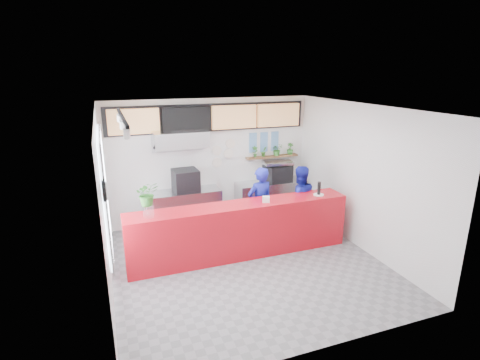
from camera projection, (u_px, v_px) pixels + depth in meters
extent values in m
plane|color=slate|center=(248.00, 264.00, 7.30)|extent=(5.00, 5.00, 0.00)
plane|color=silver|center=(249.00, 108.00, 6.44)|extent=(5.00, 5.00, 0.00)
plane|color=white|center=(211.00, 161.00, 9.12)|extent=(5.00, 0.00, 5.00)
plane|color=white|center=(104.00, 207.00, 6.04)|extent=(0.00, 5.00, 5.00)
plane|color=white|center=(361.00, 178.00, 7.70)|extent=(0.00, 5.00, 5.00)
cube|color=#B30C18|center=(240.00, 230.00, 7.50)|extent=(4.50, 0.60, 1.10)
cube|color=beige|center=(210.00, 115.00, 8.80)|extent=(5.00, 0.02, 0.80)
cube|color=#B2B5BA|center=(183.00, 209.00, 8.88)|extent=(1.80, 0.60, 0.90)
cube|color=black|center=(186.00, 180.00, 8.71)|extent=(0.59, 0.59, 0.51)
cube|color=#B2B5BA|center=(180.00, 139.00, 8.35)|extent=(1.20, 0.70, 0.35)
cube|color=#B2B5BA|center=(180.00, 148.00, 8.41)|extent=(1.20, 0.69, 0.31)
cube|color=#B2B5BA|center=(271.00, 198.00, 9.64)|extent=(1.80, 0.60, 0.90)
cube|color=black|center=(278.00, 173.00, 9.51)|extent=(0.71, 0.56, 0.42)
cube|color=silver|center=(278.00, 162.00, 9.43)|extent=(0.79, 0.61, 0.07)
cube|color=brown|center=(272.00, 157.00, 9.56)|extent=(1.40, 0.18, 0.04)
cube|color=tan|center=(134.00, 122.00, 8.13)|extent=(1.10, 0.10, 0.55)
cube|color=black|center=(186.00, 119.00, 8.52)|extent=(1.10, 0.10, 0.55)
cube|color=tan|center=(234.00, 117.00, 8.90)|extent=(1.10, 0.10, 0.55)
cube|color=tan|center=(278.00, 115.00, 9.28)|extent=(1.10, 0.10, 0.55)
cube|color=black|center=(210.00, 118.00, 8.78)|extent=(4.80, 0.04, 0.65)
cube|color=silver|center=(104.00, 190.00, 6.27)|extent=(0.04, 2.20, 1.90)
cube|color=#B2B5BA|center=(106.00, 190.00, 6.27)|extent=(0.03, 2.30, 2.00)
cylinder|color=black|center=(104.00, 191.00, 5.09)|extent=(0.05, 0.30, 0.30)
cylinder|color=white|center=(107.00, 191.00, 5.10)|extent=(0.02, 0.26, 0.26)
cube|color=black|center=(122.00, 117.00, 5.76)|extent=(0.05, 2.40, 0.04)
cylinder|color=silver|center=(217.00, 150.00, 9.07)|extent=(0.24, 0.03, 0.24)
cylinder|color=silver|center=(229.00, 154.00, 9.20)|extent=(0.24, 0.03, 0.24)
cylinder|color=silver|center=(217.00, 162.00, 9.15)|extent=(0.24, 0.03, 0.24)
cylinder|color=silver|center=(230.00, 143.00, 9.14)|extent=(0.24, 0.03, 0.24)
cube|color=#598CBF|center=(253.00, 138.00, 9.32)|extent=(0.20, 0.02, 0.25)
cube|color=#598CBF|center=(264.00, 137.00, 9.42)|extent=(0.20, 0.02, 0.25)
cube|color=#598CBF|center=(275.00, 136.00, 9.52)|extent=(0.20, 0.02, 0.25)
cube|color=#598CBF|center=(253.00, 148.00, 9.39)|extent=(0.20, 0.02, 0.25)
cube|color=#598CBF|center=(264.00, 147.00, 9.49)|extent=(0.20, 0.02, 0.25)
cube|color=#598CBF|center=(275.00, 146.00, 9.59)|extent=(0.20, 0.02, 0.25)
imported|color=#151C95|center=(260.00, 204.00, 8.10)|extent=(0.67, 0.50, 1.66)
imported|color=#151C95|center=(299.00, 201.00, 8.37)|extent=(0.86, 0.70, 1.62)
imported|color=#2E6C26|center=(255.00, 152.00, 9.35)|extent=(0.15, 0.10, 0.29)
imported|color=#2E6C26|center=(264.00, 151.00, 9.44)|extent=(0.15, 0.12, 0.26)
imported|color=#2E6C26|center=(277.00, 149.00, 9.55)|extent=(0.32, 0.29, 0.31)
imported|color=#2E6C26|center=(290.00, 149.00, 9.68)|extent=(0.18, 0.17, 0.29)
cylinder|color=white|center=(148.00, 211.00, 6.67)|extent=(0.25, 0.25, 0.24)
imported|color=#2E6C26|center=(147.00, 194.00, 6.58)|extent=(0.42, 0.37, 0.44)
cube|color=white|center=(266.00, 199.00, 7.43)|extent=(0.16, 0.13, 0.12)
cylinder|color=white|center=(319.00, 195.00, 7.87)|extent=(0.28, 0.28, 0.02)
cylinder|color=black|center=(319.00, 188.00, 7.83)|extent=(0.07, 0.07, 0.27)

